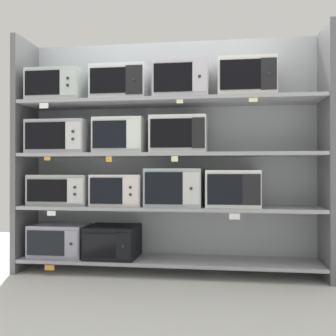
# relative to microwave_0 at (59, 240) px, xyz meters

# --- Properties ---
(ground) EXTENTS (6.59, 6.00, 0.02)m
(ground) POSITION_rel_microwave_0_xyz_m (0.99, -1.00, -0.28)
(ground) COLOR silver
(back_panel) EXTENTS (2.79, 0.04, 2.09)m
(back_panel) POSITION_rel_microwave_0_xyz_m (0.99, 0.25, 0.78)
(back_panel) COLOR #9EA3A8
(back_panel) RESTS_ON ground
(upright_left) EXTENTS (0.05, 0.45, 2.09)m
(upright_left) POSITION_rel_microwave_0_xyz_m (-0.34, 0.00, 0.78)
(upright_left) COLOR #5B5B5E
(upright_left) RESTS_ON ground
(upright_right) EXTENTS (0.05, 0.45, 2.09)m
(upright_right) POSITION_rel_microwave_0_xyz_m (2.32, 0.00, 0.78)
(upright_right) COLOR #5B5B5E
(upright_right) RESTS_ON ground
(shelf_0) EXTENTS (2.59, 0.45, 0.03)m
(shelf_0) POSITION_rel_microwave_0_xyz_m (0.99, 0.00, -0.16)
(shelf_0) COLOR #99999E
(shelf_0) RESTS_ON ground
(microwave_0) EXTENTS (0.49, 0.35, 0.28)m
(microwave_0) POSITION_rel_microwave_0_xyz_m (0.00, 0.00, 0.00)
(microwave_0) COLOR #9A9BAE
(microwave_0) RESTS_ON shelf_0
(microwave_1) EXTENTS (0.44, 0.43, 0.28)m
(microwave_1) POSITION_rel_microwave_0_xyz_m (0.50, 0.00, -0.00)
(microwave_1) COLOR black
(microwave_1) RESTS_ON shelf_0
(price_tag_0) EXTENTS (0.09, 0.00, 0.04)m
(price_tag_0) POSITION_rel_microwave_0_xyz_m (0.01, -0.22, -0.20)
(price_tag_0) COLOR orange
(shelf_1) EXTENTS (2.59, 0.45, 0.03)m
(shelf_1) POSITION_rel_microwave_0_xyz_m (0.99, 0.00, 0.31)
(shelf_1) COLOR #99999E
(microwave_2) EXTENTS (0.54, 0.36, 0.27)m
(microwave_2) POSITION_rel_microwave_0_xyz_m (0.02, 0.00, 0.46)
(microwave_2) COLOR #9CA7A2
(microwave_2) RESTS_ON shelf_1
(microwave_3) EXTENTS (0.45, 0.36, 0.27)m
(microwave_3) POSITION_rel_microwave_0_xyz_m (0.55, -0.00, 0.46)
(microwave_3) COLOR silver
(microwave_3) RESTS_ON shelf_1
(microwave_4) EXTENTS (0.48, 0.43, 0.33)m
(microwave_4) POSITION_rel_microwave_0_xyz_m (1.05, -0.00, 0.48)
(microwave_4) COLOR #98A6A7
(microwave_4) RESTS_ON shelf_1
(microwave_5) EXTENTS (0.45, 0.40, 0.31)m
(microwave_5) POSITION_rel_microwave_0_xyz_m (1.55, -0.00, 0.48)
(microwave_5) COLOR white
(microwave_5) RESTS_ON shelf_1
(price_tag_1) EXTENTS (0.08, 0.00, 0.04)m
(price_tag_1) POSITION_rel_microwave_0_xyz_m (0.02, -0.22, 0.27)
(price_tag_1) COLOR white
(price_tag_2) EXTENTS (0.08, 0.00, 0.05)m
(price_tag_2) POSITION_rel_microwave_0_xyz_m (1.56, -0.22, 0.26)
(price_tag_2) COLOR white
(shelf_2) EXTENTS (2.59, 0.45, 0.03)m
(shelf_2) POSITION_rel_microwave_0_xyz_m (0.99, 0.00, 0.77)
(shelf_2) COLOR #99999E
(microwave_6) EXTENTS (0.53, 0.43, 0.29)m
(microwave_6) POSITION_rel_microwave_0_xyz_m (0.02, -0.00, 0.93)
(microwave_6) COLOR #A3A0AF
(microwave_6) RESTS_ON shelf_2
(microwave_7) EXTENTS (0.44, 0.34, 0.31)m
(microwave_7) POSITION_rel_microwave_0_xyz_m (0.57, 0.00, 0.94)
(microwave_7) COLOR silver
(microwave_7) RESTS_ON shelf_2
(microwave_8) EXTENTS (0.48, 0.34, 0.32)m
(microwave_8) POSITION_rel_microwave_0_xyz_m (1.09, -0.00, 0.94)
(microwave_8) COLOR silver
(microwave_8) RESTS_ON shelf_2
(price_tag_3) EXTENTS (0.06, 0.00, 0.03)m
(price_tag_3) POSITION_rel_microwave_0_xyz_m (-0.02, -0.22, 0.73)
(price_tag_3) COLOR orange
(price_tag_4) EXTENTS (0.05, 0.00, 0.05)m
(price_tag_4) POSITION_rel_microwave_0_xyz_m (0.53, -0.22, 0.72)
(price_tag_4) COLOR orange
(price_tag_5) EXTENTS (0.06, 0.00, 0.05)m
(price_tag_5) POSITION_rel_microwave_0_xyz_m (1.08, -0.22, 0.72)
(price_tag_5) COLOR beige
(shelf_3) EXTENTS (2.59, 0.45, 0.03)m
(shelf_3) POSITION_rel_microwave_0_xyz_m (0.99, 0.00, 1.23)
(shelf_3) COLOR #99999E
(microwave_9) EXTENTS (0.49, 0.44, 0.28)m
(microwave_9) POSITION_rel_microwave_0_xyz_m (0.00, 0.00, 1.38)
(microwave_9) COLOR #B1BDB8
(microwave_9) RESTS_ON shelf_3
(microwave_10) EXTENTS (0.48, 0.35, 0.31)m
(microwave_10) POSITION_rel_microwave_0_xyz_m (0.56, 0.00, 1.40)
(microwave_10) COLOR silver
(microwave_10) RESTS_ON shelf_3
(microwave_11) EXTENTS (0.47, 0.44, 0.30)m
(microwave_11) POSITION_rel_microwave_0_xyz_m (1.12, -0.00, 1.39)
(microwave_11) COLOR #BCB6C0
(microwave_11) RESTS_ON shelf_3
(microwave_12) EXTENTS (0.48, 0.41, 0.32)m
(microwave_12) POSITION_rel_microwave_0_xyz_m (1.66, -0.00, 1.40)
(microwave_12) COLOR silver
(microwave_12) RESTS_ON shelf_3
(price_tag_6) EXTENTS (0.08, 0.00, 0.05)m
(price_tag_6) POSITION_rel_microwave_0_xyz_m (-0.05, -0.22, 1.18)
(price_tag_6) COLOR white
(price_tag_7) EXTENTS (0.05, 0.00, 0.03)m
(price_tag_7) POSITION_rel_microwave_0_xyz_m (1.12, -0.22, 1.19)
(price_tag_7) COLOR beige
(price_tag_8) EXTENTS (0.07, 0.00, 0.03)m
(price_tag_8) POSITION_rel_microwave_0_xyz_m (1.71, -0.22, 1.19)
(price_tag_8) COLOR beige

